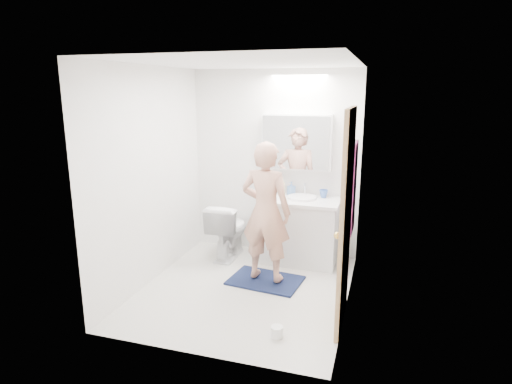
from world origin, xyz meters
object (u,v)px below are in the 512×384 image
at_px(toothbrush_cup, 324,194).
at_px(toilet, 228,230).
at_px(soap_bottle_a, 282,186).
at_px(toilet_paper_roll, 277,332).
at_px(soap_bottle_b, 291,188).
at_px(person, 266,212).
at_px(vanity_cabinet, 301,232).
at_px(medicine_cabinet, 297,142).

bearing_deg(toothbrush_cup, toilet, -166.91).
bearing_deg(soap_bottle_a, toilet_paper_roll, -77.35).
distance_m(toothbrush_cup, toilet_paper_roll, 2.09).
distance_m(toilet, soap_bottle_b, 0.98).
xyz_separation_m(soap_bottle_b, toothbrush_cup, (0.42, -0.02, -0.04)).
height_order(person, toilet_paper_roll, person).
relative_size(person, toothbrush_cup, 14.41).
relative_size(person, toilet_paper_roll, 14.23).
bearing_deg(toilet, soap_bottle_a, -157.44).
bearing_deg(vanity_cabinet, toothbrush_cup, 32.68).
distance_m(vanity_cabinet, toothbrush_cup, 0.56).
distance_m(soap_bottle_b, toothbrush_cup, 0.42).
distance_m(vanity_cabinet, toilet_paper_roll, 1.80).
xyz_separation_m(vanity_cabinet, toilet, (-0.93, -0.11, -0.02)).
distance_m(medicine_cabinet, soap_bottle_b, 0.60).
distance_m(medicine_cabinet, toilet_paper_roll, 2.46).
height_order(vanity_cabinet, toothbrush_cup, toothbrush_cup).
bearing_deg(soap_bottle_b, soap_bottle_a, -165.14).
bearing_deg(toilet, soap_bottle_b, -158.49).
height_order(person, soap_bottle_a, person).
bearing_deg(vanity_cabinet, soap_bottle_b, 133.51).
bearing_deg(toilet_paper_roll, person, 111.03).
bearing_deg(vanity_cabinet, toilet, -172.97).
height_order(vanity_cabinet, soap_bottle_b, soap_bottle_b).
bearing_deg(person, medicine_cabinet, -91.84).
bearing_deg(vanity_cabinet, person, -110.12).
relative_size(vanity_cabinet, toothbrush_cup, 8.28).
height_order(soap_bottle_a, toilet_paper_roll, soap_bottle_a).
bearing_deg(medicine_cabinet, person, -98.59).
height_order(soap_bottle_b, toothbrush_cup, soap_bottle_b).
height_order(vanity_cabinet, person, person).
xyz_separation_m(toilet, person, (0.67, -0.59, 0.47)).
bearing_deg(soap_bottle_a, medicine_cabinet, 20.21).
height_order(vanity_cabinet, medicine_cabinet, medicine_cabinet).
xyz_separation_m(medicine_cabinet, toothbrush_cup, (0.37, -0.05, -0.63)).
height_order(person, toothbrush_cup, person).
height_order(medicine_cabinet, toilet_paper_roll, medicine_cabinet).
xyz_separation_m(soap_bottle_a, soap_bottle_b, (0.11, 0.03, -0.03)).
bearing_deg(person, vanity_cabinet, -103.37).
distance_m(toilet, soap_bottle_a, 0.90).
bearing_deg(toothbrush_cup, medicine_cabinet, 172.31).
bearing_deg(soap_bottle_b, medicine_cabinet, 31.02).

